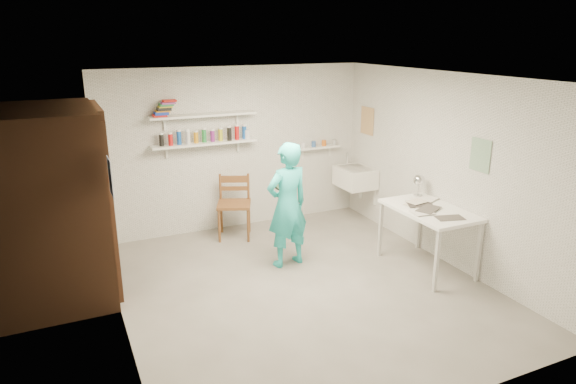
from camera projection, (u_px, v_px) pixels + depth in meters
name	position (u px, v px, depth m)	size (l,w,h in m)	color
floor	(302.00, 288.00, 5.99)	(4.00, 4.50, 0.02)	slate
ceiling	(304.00, 76.00, 5.28)	(4.00, 4.50, 0.02)	silver
wall_back	(236.00, 149.00, 7.60)	(4.00, 0.02, 2.40)	silver
wall_front	(443.00, 271.00, 3.67)	(4.00, 0.02, 2.40)	silver
wall_left	(112.00, 214.00, 4.83)	(0.02, 4.50, 2.40)	silver
wall_right	(446.00, 169.00, 6.44)	(0.02, 4.50, 2.40)	silver
doorway_recess	(105.00, 202.00, 5.81)	(0.02, 0.90, 2.00)	black
corridor_box	(35.00, 207.00, 5.51)	(1.40, 1.50, 2.10)	brown
door_lintel	(96.00, 110.00, 5.51)	(0.06, 1.05, 0.10)	brown
door_jamb_near	(112.00, 216.00, 5.39)	(0.06, 0.10, 2.00)	brown
door_jamb_far	(102.00, 191.00, 6.25)	(0.06, 0.10, 2.00)	brown
shelf_lower	(205.00, 143.00, 7.24)	(1.50, 0.22, 0.03)	white
shelf_upper	(203.00, 115.00, 7.12)	(1.50, 0.22, 0.03)	white
ledge_shelf	(319.00, 147.00, 8.08)	(0.70, 0.14, 0.03)	white
poster_left	(110.00, 177.00, 4.78)	(0.01, 0.28, 0.36)	#334C7F
poster_right_a	(367.00, 121.00, 7.89)	(0.01, 0.34, 0.42)	#995933
poster_right_b	(480.00, 155.00, 5.86)	(0.01, 0.30, 0.38)	#3F724C
belfast_sink	(355.00, 177.00, 7.96)	(0.48, 0.60, 0.30)	white
man	(287.00, 205.00, 6.36)	(0.58, 0.38, 1.59)	#28CCC8
wall_clock	(283.00, 180.00, 6.48)	(0.29, 0.29, 0.04)	beige
wooden_chair	(234.00, 204.00, 7.33)	(0.47, 0.44, 1.00)	brown
work_table	(427.00, 239.00, 6.37)	(0.71, 1.18, 0.79)	white
desk_lamp	(419.00, 180.00, 6.68)	(0.15, 0.15, 0.15)	silver
spray_cans	(204.00, 136.00, 7.21)	(1.34, 0.06, 0.17)	black
book_stack	(164.00, 108.00, 6.87)	(0.32, 0.14, 0.22)	red
ledge_pots	(319.00, 144.00, 8.07)	(0.48, 0.07, 0.09)	silver
papers	(430.00, 207.00, 6.25)	(0.30, 0.22, 0.03)	silver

